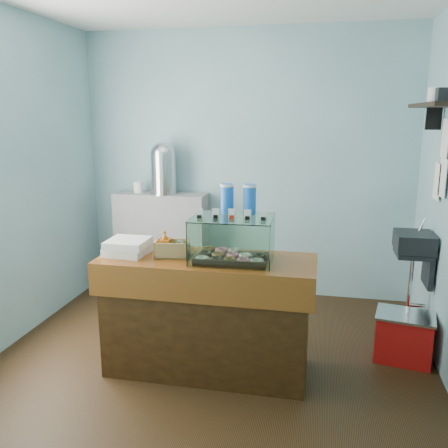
% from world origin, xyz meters
% --- Properties ---
extents(ground, '(3.50, 3.50, 0.00)m').
position_xyz_m(ground, '(0.00, 0.00, 0.00)').
color(ground, black).
rests_on(ground, ground).
extents(room_shell, '(3.54, 3.04, 2.82)m').
position_xyz_m(room_shell, '(0.03, 0.01, 1.71)').
color(room_shell, '#729EA7').
rests_on(room_shell, ground).
extents(counter, '(1.60, 0.60, 0.90)m').
position_xyz_m(counter, '(0.00, -0.25, 0.46)').
color(counter, '#40250C').
rests_on(counter, ground).
extents(back_shelf, '(1.00, 0.32, 1.10)m').
position_xyz_m(back_shelf, '(-0.90, 1.32, 0.55)').
color(back_shelf, gray).
rests_on(back_shelf, ground).
extents(display_case, '(0.59, 0.44, 0.54)m').
position_xyz_m(display_case, '(0.19, -0.23, 1.07)').
color(display_case, black).
rests_on(display_case, counter).
extents(condiment_crate, '(0.27, 0.19, 0.20)m').
position_xyz_m(condiment_crate, '(-0.27, -0.27, 0.97)').
color(condiment_crate, tan).
rests_on(condiment_crate, counter).
extents(pastry_boxes, '(0.31, 0.31, 0.12)m').
position_xyz_m(pastry_boxes, '(-0.61, -0.27, 0.96)').
color(pastry_boxes, white).
rests_on(pastry_boxes, counter).
extents(coffee_urn, '(0.30, 0.30, 0.55)m').
position_xyz_m(coffee_urn, '(-0.85, 1.31, 1.39)').
color(coffee_urn, silver).
rests_on(coffee_urn, back_shelf).
extents(red_cooler, '(0.50, 0.41, 0.39)m').
position_xyz_m(red_cooler, '(1.50, 0.22, 0.20)').
color(red_cooler, red).
rests_on(red_cooler, ground).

